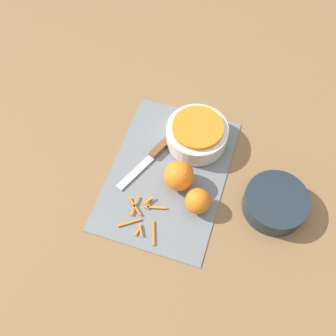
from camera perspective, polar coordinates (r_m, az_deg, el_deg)
ground_plane at (r=1.12m, az=0.00°, el=-0.89°), size 4.00×4.00×0.00m
cutting_board at (r=1.11m, az=0.00°, el=-0.81°), size 0.46×0.32×0.01m
bowl_speckled at (r=1.14m, az=4.24°, el=4.99°), size 0.18×0.18×0.07m
bowl_dark at (r=1.08m, az=15.31°, el=-4.91°), size 0.17×0.17×0.06m
knife at (r=1.14m, az=-1.81°, el=2.30°), size 0.21×0.11×0.02m
orange_left at (r=1.04m, az=4.37°, el=-4.79°), size 0.07×0.07×0.07m
orange_right at (r=1.06m, az=1.60°, el=-1.14°), size 0.08×0.08×0.08m
peel_pile at (r=1.06m, az=-3.76°, el=-6.87°), size 0.13×0.11×0.01m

